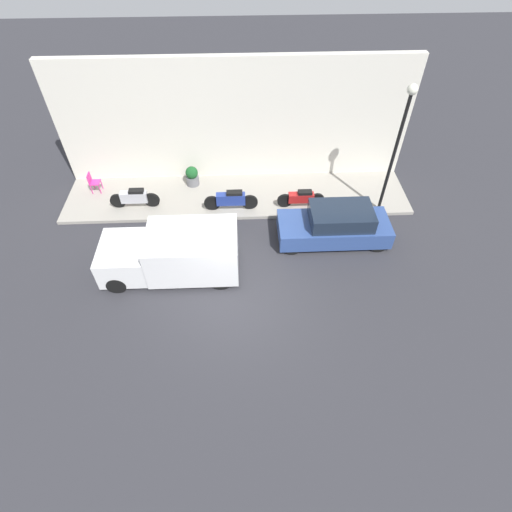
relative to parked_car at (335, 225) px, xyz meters
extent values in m
plane|color=#2D2D33|center=(-2.74, 3.57, -0.66)|extent=(60.00, 60.00, 0.00)
cube|color=gray|center=(2.63, 3.57, -0.60)|extent=(2.81, 14.03, 0.13)
cube|color=silver|center=(4.19, 3.57, 1.90)|extent=(0.30, 14.03, 5.12)
cube|color=#2D4784|center=(0.00, 0.06, -0.17)|extent=(1.62, 4.04, 0.67)
cube|color=#192333|center=(0.00, -0.15, 0.46)|extent=(1.43, 2.22, 0.58)
cylinder|color=black|center=(-0.69, 1.63, -0.37)|extent=(0.20, 0.60, 0.60)
cylinder|color=black|center=(0.69, 1.63, -0.37)|extent=(0.20, 0.60, 0.60)
cylinder|color=black|center=(-0.69, -1.51, -0.37)|extent=(0.20, 0.60, 0.60)
cylinder|color=black|center=(0.69, -1.51, -0.37)|extent=(0.20, 0.60, 0.60)
cube|color=white|center=(-1.33, 5.05, 0.26)|extent=(1.97, 2.97, 1.48)
cube|color=white|center=(-1.33, 7.33, 0.03)|extent=(1.87, 1.60, 1.04)
cube|color=#192333|center=(-1.33, 7.57, 0.32)|extent=(1.67, 0.88, 0.42)
cylinder|color=black|center=(-2.18, 7.56, -0.34)|extent=(0.22, 0.65, 0.65)
cylinder|color=black|center=(-0.48, 7.56, -0.34)|extent=(0.22, 0.65, 0.65)
cylinder|color=black|center=(-2.18, 4.14, -0.34)|extent=(0.22, 0.65, 0.65)
cylinder|color=black|center=(-0.48, 4.14, -0.34)|extent=(0.22, 0.65, 0.65)
cube|color=navy|center=(1.74, 3.81, -0.03)|extent=(0.30, 1.13, 0.46)
cube|color=black|center=(1.74, 3.66, 0.26)|extent=(0.27, 0.62, 0.12)
cylinder|color=black|center=(1.74, 4.55, -0.21)|extent=(0.10, 0.63, 0.63)
cylinder|color=black|center=(1.74, 3.07, -0.21)|extent=(0.10, 0.63, 0.63)
cube|color=#B21E1E|center=(1.80, 1.03, -0.10)|extent=(0.30, 1.00, 0.37)
cube|color=black|center=(1.80, 0.89, 0.15)|extent=(0.27, 0.55, 0.12)
cylinder|color=black|center=(1.80, 1.68, -0.24)|extent=(0.10, 0.59, 0.59)
cylinder|color=black|center=(1.80, 0.38, -0.24)|extent=(0.10, 0.59, 0.59)
cube|color=#B7B7BF|center=(2.05, 7.64, -0.05)|extent=(0.30, 1.04, 0.45)
cube|color=black|center=(2.05, 7.49, 0.24)|extent=(0.27, 0.57, 0.12)
cylinder|color=black|center=(2.05, 8.31, -0.22)|extent=(0.10, 0.61, 0.61)
cylinder|color=black|center=(2.05, 6.97, -0.22)|extent=(0.10, 0.61, 0.61)
cylinder|color=black|center=(1.51, -2.09, 1.83)|extent=(0.12, 0.12, 4.72)
sphere|color=silver|center=(1.51, -2.09, 4.30)|extent=(0.36, 0.36, 0.36)
cylinder|color=slate|center=(3.47, 5.45, -0.34)|extent=(0.54, 0.54, 0.38)
sphere|color=#195123|center=(3.47, 5.45, 0.05)|extent=(0.52, 0.52, 0.52)
cube|color=#D8338C|center=(3.14, 9.42, -0.09)|extent=(0.40, 0.40, 0.04)
cube|color=#D8338C|center=(3.14, 9.60, 0.13)|extent=(0.40, 0.04, 0.40)
cylinder|color=#D8338C|center=(2.97, 9.25, -0.32)|extent=(0.04, 0.04, 0.42)
cylinder|color=#D8338C|center=(3.31, 9.25, -0.32)|extent=(0.04, 0.04, 0.42)
cylinder|color=#D8338C|center=(2.97, 9.59, -0.32)|extent=(0.04, 0.04, 0.42)
cylinder|color=#D8338C|center=(3.31, 9.59, -0.32)|extent=(0.04, 0.04, 0.42)
camera|label=1|loc=(-10.67, 3.35, 9.77)|focal=28.00mm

